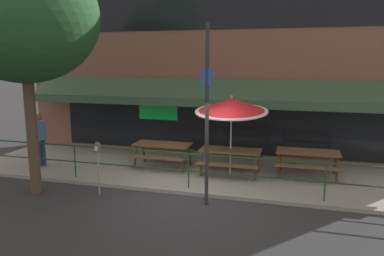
{
  "coord_description": "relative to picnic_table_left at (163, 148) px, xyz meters",
  "views": [
    {
      "loc": [
        2.7,
        -8.91,
        3.51
      ],
      "look_at": [
        -0.27,
        1.6,
        1.5
      ],
      "focal_mm": 35.0,
      "sensor_mm": 36.0,
      "label": 1
    }
  ],
  "objects": [
    {
      "name": "patio_deck",
      "position": [
        1.37,
        -0.03,
        -0.66
      ],
      "size": [
        15.0,
        4.0,
        0.1
      ],
      "primitive_type": "cube",
      "color": "gray",
      "rests_on": "ground"
    },
    {
      "name": "patio_umbrella_centre",
      "position": [
        2.22,
        -0.16,
        1.47
      ],
      "size": [
        2.14,
        2.14,
        2.4
      ],
      "color": "#B7B2A8",
      "rests_on": "patio_deck"
    },
    {
      "name": "ground_plane",
      "position": [
        1.37,
        -2.03,
        -0.71
      ],
      "size": [
        120.0,
        120.0,
        0.0
      ],
      "primitive_type": "plane",
      "color": "#2D2D30"
    },
    {
      "name": "parking_meter_near",
      "position": [
        -0.83,
        -2.58,
        0.44
      ],
      "size": [
        0.15,
        0.16,
        1.42
      ],
      "color": "gray",
      "rests_on": "ground"
    },
    {
      "name": "patio_railing",
      "position": [
        1.37,
        -1.73,
        0.09
      ],
      "size": [
        13.84,
        0.04,
        0.97
      ],
      "color": "#194723",
      "rests_on": "patio_deck"
    },
    {
      "name": "pedestrian_walking",
      "position": [
        -3.82,
        -0.97,
        0.35
      ],
      "size": [
        0.26,
        0.62,
        1.71
      ],
      "color": "navy",
      "rests_on": "patio_deck"
    },
    {
      "name": "street_tree_curbside",
      "position": [
        -2.4,
        -3.0,
        4.02
      ],
      "size": [
        3.8,
        3.42,
        6.71
      ],
      "color": "brown",
      "rests_on": "ground"
    },
    {
      "name": "picnic_table_centre",
      "position": [
        2.22,
        -0.2,
        0.0
      ],
      "size": [
        1.8,
        1.42,
        0.76
      ],
      "color": "brown",
      "rests_on": "patio_deck"
    },
    {
      "name": "picnic_table_right",
      "position": [
        4.45,
        0.22,
        0.0
      ],
      "size": [
        1.8,
        1.42,
        0.76
      ],
      "color": "brown",
      "rests_on": "patio_deck"
    },
    {
      "name": "picnic_table_left",
      "position": [
        0.0,
        0.0,
        0.0
      ],
      "size": [
        1.8,
        1.42,
        0.76
      ],
      "color": "brown",
      "rests_on": "patio_deck"
    },
    {
      "name": "street_sign_pole",
      "position": [
        2.04,
        -2.48,
        1.51
      ],
      "size": [
        0.28,
        0.09,
        4.33
      ],
      "color": "#2D2D33",
      "rests_on": "ground"
    },
    {
      "name": "restaurant_building",
      "position": [
        1.37,
        2.19,
        2.99
      ],
      "size": [
        15.0,
        1.6,
        7.45
      ],
      "color": "brown",
      "rests_on": "ground"
    }
  ]
}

